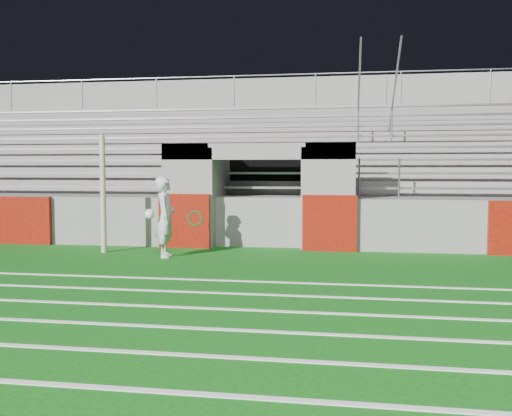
# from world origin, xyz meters

# --- Properties ---
(ground) EXTENTS (90.00, 90.00, 0.00)m
(ground) POSITION_xyz_m (0.00, 0.00, 0.00)
(ground) COLOR #0E5510
(ground) RESTS_ON ground
(field_post) EXTENTS (0.13, 0.13, 2.76)m
(field_post) POSITION_xyz_m (-3.46, 1.88, 1.38)
(field_post) COLOR tan
(field_post) RESTS_ON ground
(field_markings) EXTENTS (28.00, 8.09, 0.01)m
(field_markings) POSITION_xyz_m (0.00, -5.00, 0.01)
(field_markings) COLOR white
(field_markings) RESTS_ON ground
(stadium_structure) EXTENTS (26.00, 8.48, 5.42)m
(stadium_structure) POSITION_xyz_m (0.00, 7.97, 1.49)
(stadium_structure) COLOR slate
(stadium_structure) RESTS_ON ground
(goalkeeper_with_ball) EXTENTS (0.66, 0.74, 1.80)m
(goalkeeper_with_ball) POSITION_xyz_m (-1.80, 1.43, 0.90)
(goalkeeper_with_ball) COLOR silver
(goalkeeper_with_ball) RESTS_ON ground
(hose_coil) EXTENTS (0.57, 0.14, 0.57)m
(hose_coil) POSITION_xyz_m (-1.51, 2.94, 0.75)
(hose_coil) COLOR #0B3816
(hose_coil) RESTS_ON ground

